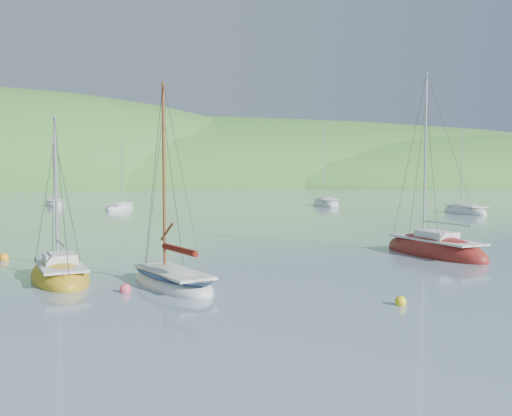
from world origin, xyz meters
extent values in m
plane|color=#7593A2|center=(0.00, 0.00, 0.00)|extent=(700.00, 700.00, 0.00)
ellipsoid|color=#31752C|center=(0.00, 170.00, 0.00)|extent=(440.00, 110.00, 44.00)
ellipsoid|color=#31752C|center=(90.00, 160.00, 0.00)|extent=(240.00, 100.00, 34.00)
ellipsoid|color=white|center=(-3.65, 3.94, 0.10)|extent=(3.97, 5.85, 1.35)
cube|color=silver|center=(-3.61, 3.84, 0.59)|extent=(3.03, 4.54, 0.10)
cylinder|color=brown|center=(-3.91, 4.55, 4.21)|extent=(0.12, 0.12, 7.33)
ellipsoid|color=#101F37|center=(-3.65, 3.94, 0.49)|extent=(3.91, 5.79, 0.23)
cylinder|color=#62160C|center=(-3.40, 3.33, 1.50)|extent=(1.23, 2.53, 0.24)
ellipsoid|color=maroon|center=(10.37, 9.58, 0.14)|extent=(4.04, 7.48, 1.96)
cube|color=silver|center=(10.41, 9.44, 0.83)|extent=(3.07, 5.82, 0.10)
cylinder|color=#B3B3B7|center=(10.17, 10.41, 5.24)|extent=(0.12, 0.12, 8.89)
cube|color=silver|center=(10.41, 9.44, 1.07)|extent=(1.76, 2.25, 0.42)
cylinder|color=#B3B3B7|center=(10.57, 8.75, 1.74)|extent=(0.88, 3.34, 0.09)
ellipsoid|color=#BD8F1B|center=(-8.10, 6.11, 0.11)|extent=(3.56, 5.95, 1.52)
cube|color=silver|center=(-8.07, 6.00, 0.66)|extent=(2.70, 4.62, 0.10)
cylinder|color=#B3B3B7|center=(-8.27, 6.75, 3.68)|extent=(0.12, 0.12, 6.13)
cube|color=silver|center=(-8.07, 6.00, 0.90)|extent=(1.56, 1.82, 0.42)
cylinder|color=#B3B3B7|center=(-7.92, 5.46, 1.57)|extent=(0.77, 2.61, 0.09)
ellipsoid|color=white|center=(-7.54, 48.94, 0.12)|extent=(4.16, 6.51, 1.68)
cube|color=silver|center=(-7.58, 48.82, 0.72)|extent=(3.18, 5.05, 0.10)
cylinder|color=#B3B3B7|center=(-7.28, 49.63, 4.36)|extent=(0.12, 0.12, 7.37)
ellipsoid|color=white|center=(18.14, 51.99, 0.15)|extent=(3.47, 8.09, 2.14)
cube|color=silver|center=(18.12, 51.84, 0.91)|extent=(2.61, 6.30, 0.10)
cylinder|color=#B3B3B7|center=(18.22, 52.93, 5.59)|extent=(0.12, 0.12, 9.45)
ellipsoid|color=white|center=(-16.23, 59.46, 0.13)|extent=(3.80, 7.10, 1.84)
cube|color=silver|center=(-16.20, 59.33, 0.78)|extent=(2.88, 5.52, 0.10)
cylinder|color=#B3B3B7|center=(-16.41, 60.25, 4.79)|extent=(0.12, 0.12, 8.09)
ellipsoid|color=white|center=(28.33, 36.40, 0.14)|extent=(2.56, 6.98, 1.89)
cube|color=silver|center=(28.33, 36.26, 0.81)|extent=(1.91, 5.44, 0.10)
cylinder|color=#B3B3B7|center=(28.32, 37.23, 4.93)|extent=(0.12, 0.12, 8.32)
sphere|color=yellow|center=(3.65, -0.63, 0.12)|extent=(0.38, 0.38, 0.38)
sphere|color=#EA495E|center=(-5.40, 3.15, 0.12)|extent=(0.42, 0.42, 0.42)
sphere|color=orange|center=(-11.59, 12.06, 0.12)|extent=(0.47, 0.47, 0.47)
camera|label=1|loc=(-4.62, -18.02, 4.44)|focal=40.00mm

